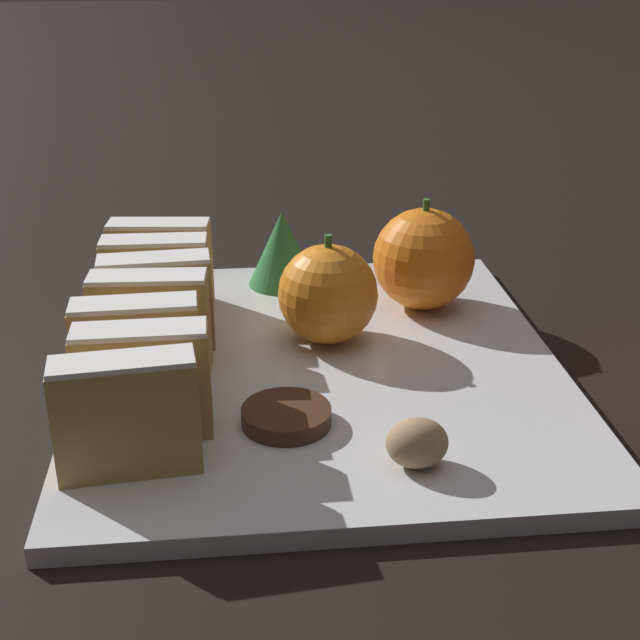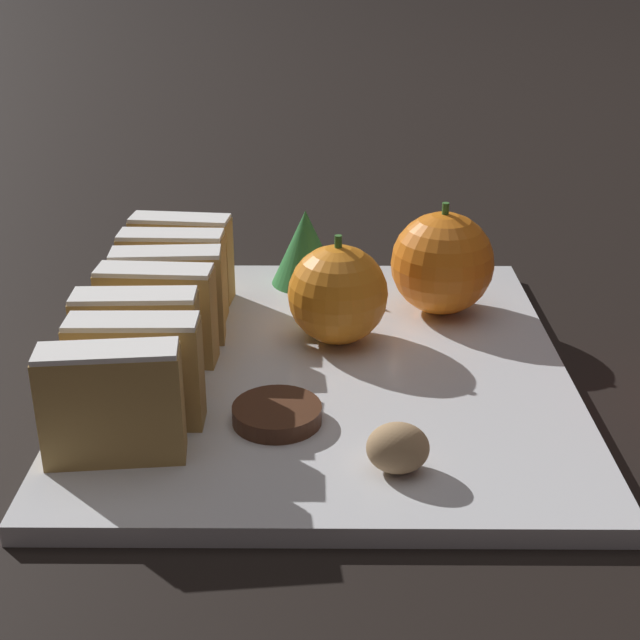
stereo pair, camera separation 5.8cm
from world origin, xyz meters
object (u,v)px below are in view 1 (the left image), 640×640
Objects in this scene: chocolate_cookie at (286,416)px; walnut at (417,443)px; orange_far at (328,294)px; orange_near at (424,259)px.

walnut is at bearing -36.83° from chocolate_cookie.
orange_far is 0.16m from walnut.
orange_near reaches higher than walnut.
orange_near is 0.22m from walnut.
orange_far is at bearing -146.33° from orange_near.
orange_near is 0.09m from orange_far.
chocolate_cookie is at bearing -108.31° from orange_far.
chocolate_cookie is (-0.11, -0.16, -0.03)m from orange_near.
orange_near is at bearing 77.40° from walnut.
orange_near is 0.20m from chocolate_cookie.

